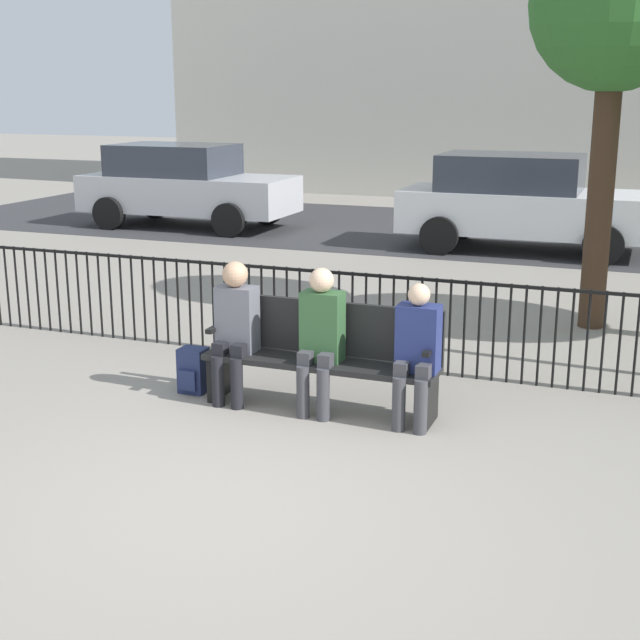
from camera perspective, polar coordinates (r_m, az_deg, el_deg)
The scene contains 11 objects.
ground_plane at distance 6.16m, azimuth -6.23°, elevation -11.32°, with size 80.00×80.00×0.00m, color gray.
park_bench at distance 7.63m, azimuth 0.22°, elevation -2.02°, with size 2.04×0.45×0.92m.
seated_person_0 at distance 7.76m, azimuth -5.46°, elevation -0.25°, with size 0.34×0.39×1.25m.
seated_person_1 at distance 7.45m, azimuth 0.03°, elevation -0.87°, with size 0.34×0.39×1.25m.
seated_person_2 at distance 7.22m, azimuth 6.20°, elevation -1.81°, with size 0.34×0.39×1.18m.
backpack at distance 8.17m, azimuth -8.12°, elevation -3.23°, with size 0.24×0.24×0.41m.
fence_railing at distance 8.74m, azimuth 2.97°, elevation 0.52°, with size 9.01×0.03×0.95m.
tree_1 at distance 10.52m, azimuth 18.36°, elevation 18.19°, with size 1.84×1.84×4.47m.
street_surface at distance 17.32m, azimuth 12.09°, elevation 5.38°, with size 24.00×6.00×0.01m.
parked_car_0 at distance 15.49m, azimuth 12.86°, elevation 7.42°, with size 4.20×1.94×1.62m.
parked_car_1 at distance 18.02m, azimuth -8.66°, elevation 8.58°, with size 4.20×1.94×1.62m.
Camera 1 is at (2.57, -4.91, 2.69)m, focal length 50.00 mm.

